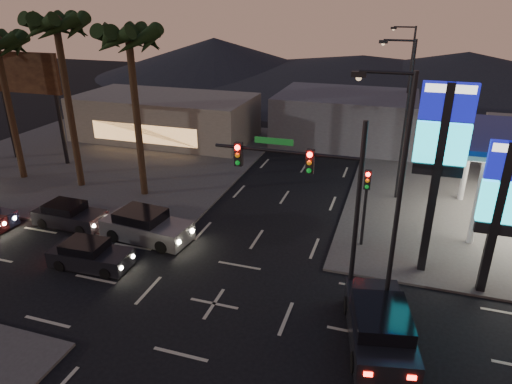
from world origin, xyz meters
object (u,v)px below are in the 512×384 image
(traffic_signal_mast, at_px, (315,185))
(car_lane_b_front, at_px, (146,226))
(car_lane_b_mid, at_px, (69,215))
(suv_station, at_px, (379,326))
(pylon_sign_short, at_px, (501,197))
(car_lane_a_front, at_px, (90,255))
(pylon_sign_tall, at_px, (441,144))

(traffic_signal_mast, height_order, car_lane_b_front, traffic_signal_mast)
(car_lane_b_mid, height_order, suv_station, suv_station)
(pylon_sign_short, distance_m, car_lane_a_front, 18.72)
(traffic_signal_mast, distance_m, car_lane_a_front, 11.68)
(pylon_sign_short, bearing_deg, suv_station, -130.54)
(suv_station, bearing_deg, traffic_signal_mast, 143.37)
(car_lane_b_front, distance_m, suv_station, 13.42)
(pylon_sign_tall, xyz_separation_m, suv_station, (-1.63, -5.83, -5.60))
(suv_station, bearing_deg, car_lane_a_front, 174.74)
(pylon_sign_tall, relative_size, car_lane_a_front, 2.19)
(pylon_sign_short, distance_m, suv_station, 7.43)
(pylon_sign_tall, height_order, traffic_signal_mast, pylon_sign_tall)
(traffic_signal_mast, bearing_deg, pylon_sign_short, 19.13)
(car_lane_a_front, distance_m, car_lane_b_mid, 5.12)
(traffic_signal_mast, bearing_deg, car_lane_a_front, -174.41)
(car_lane_a_front, distance_m, suv_station, 13.85)
(car_lane_a_front, xyz_separation_m, suv_station, (13.79, -1.27, 0.18))
(car_lane_a_front, height_order, suv_station, suv_station)
(suv_station, bearing_deg, car_lane_b_front, 160.16)
(pylon_sign_tall, relative_size, traffic_signal_mast, 1.12)
(traffic_signal_mast, bearing_deg, pylon_sign_tall, 36.52)
(pylon_sign_short, relative_size, traffic_signal_mast, 0.88)
(car_lane_a_front, relative_size, car_lane_b_mid, 0.97)
(car_lane_b_front, relative_size, suv_station, 0.94)
(pylon_sign_short, height_order, car_lane_b_mid, pylon_sign_short)
(car_lane_b_front, height_order, suv_station, suv_station)
(pylon_sign_tall, xyz_separation_m, car_lane_a_front, (-15.42, -4.56, -5.78))
(traffic_signal_mast, relative_size, suv_station, 1.47)
(car_lane_b_front, relative_size, car_lane_b_mid, 1.21)
(car_lane_a_front, height_order, car_lane_b_mid, car_lane_b_mid)
(car_lane_a_front, bearing_deg, pylon_sign_tall, 16.46)
(pylon_sign_tall, relative_size, car_lane_b_mid, 2.13)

